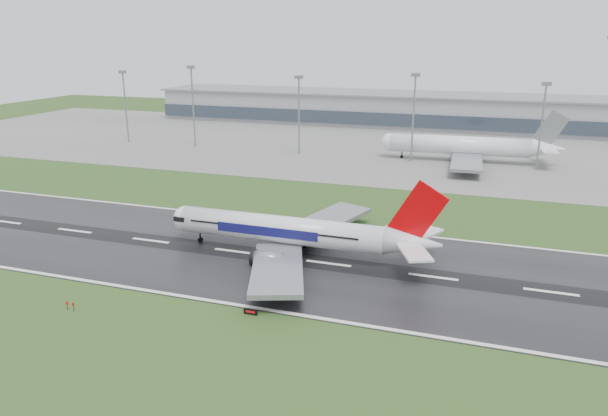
% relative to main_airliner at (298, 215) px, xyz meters
% --- Properties ---
extents(ground, '(520.00, 520.00, 0.00)m').
position_rel_main_airliner_xyz_m(ground, '(-12.95, -2.63, -8.41)').
color(ground, '#254318').
rests_on(ground, ground).
extents(runway, '(400.00, 45.00, 0.10)m').
position_rel_main_airliner_xyz_m(runway, '(-12.95, -2.63, -8.36)').
color(runway, black).
rests_on(runway, ground).
extents(apron, '(400.00, 130.00, 0.08)m').
position_rel_main_airliner_xyz_m(apron, '(-12.95, 122.37, -8.37)').
color(apron, slate).
rests_on(apron, ground).
extents(terminal, '(240.00, 36.00, 15.00)m').
position_rel_main_airliner_xyz_m(terminal, '(-12.95, 182.37, -0.91)').
color(terminal, gray).
rests_on(terminal, ground).
extents(main_airliner, '(56.45, 53.78, 16.61)m').
position_rel_main_airliner_xyz_m(main_airliner, '(0.00, 0.00, 0.00)').
color(main_airliner, silver).
rests_on(main_airliner, runway).
extents(parked_airliner, '(65.40, 61.27, 18.40)m').
position_rel_main_airliner_xyz_m(parked_airliner, '(26.40, 102.64, 0.88)').
color(parked_airliner, white).
rests_on(parked_airliner, apron).
extents(runway_sign, '(2.31, 0.42, 1.04)m').
position_rel_main_airliner_xyz_m(runway_sign, '(1.30, -26.76, -7.89)').
color(runway_sign, black).
rests_on(runway_sign, ground).
extents(floodmast_0, '(0.64, 0.64, 28.10)m').
position_rel_main_airliner_xyz_m(floodmast_0, '(-109.38, 97.37, 5.64)').
color(floodmast_0, gray).
rests_on(floodmast_0, ground).
extents(floodmast_1, '(0.64, 0.64, 30.49)m').
position_rel_main_airliner_xyz_m(floodmast_1, '(-77.96, 97.37, 6.84)').
color(floodmast_1, gray).
rests_on(floodmast_1, ground).
extents(floodmast_2, '(0.64, 0.64, 27.67)m').
position_rel_main_airliner_xyz_m(floodmast_2, '(-33.83, 97.37, 5.43)').
color(floodmast_2, gray).
rests_on(floodmast_2, ground).
extents(floodmast_3, '(0.64, 0.64, 29.30)m').
position_rel_main_airliner_xyz_m(floodmast_3, '(8.20, 97.37, 6.24)').
color(floodmast_3, gray).
rests_on(floodmast_3, ground).
extents(floodmast_4, '(0.64, 0.64, 27.34)m').
position_rel_main_airliner_xyz_m(floodmast_4, '(49.58, 97.37, 5.26)').
color(floodmast_4, gray).
rests_on(floodmast_4, ground).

